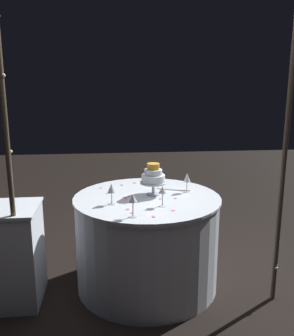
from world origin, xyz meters
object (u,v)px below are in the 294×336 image
object	(u,v)px
side_table	(10,255)
wine_glass_2	(187,178)
wine_glass_3	(133,200)
main_table	(147,241)
decorative_arch	(152,113)
cake_knife	(176,190)
tiered_cake	(153,177)
wine_glass_0	(163,191)
wine_glass_1	(112,189)

from	to	relation	value
side_table	wine_glass_2	size ratio (longest dim) A/B	4.78
side_table	wine_glass_3	world-z (taller)	wine_glass_3
main_table	wine_glass_2	distance (m)	0.62
decorative_arch	main_table	xyz separation A→B (m)	(0.00, -0.33, -1.09)
cake_knife	side_table	bearing A→B (deg)	12.64
wine_glass_3	side_table	bearing A→B (deg)	-17.98
wine_glass_2	side_table	bearing A→B (deg)	9.60
decorative_arch	tiered_cake	size ratio (longest dim) A/B	8.73
wine_glass_0	wine_glass_1	world-z (taller)	wine_glass_1
wine_glass_1	wine_glass_2	distance (m)	0.68
cake_knife	wine_glass_1	bearing A→B (deg)	29.69
main_table	cake_knife	size ratio (longest dim) A/B	4.24
decorative_arch	wine_glass_0	xyz separation A→B (m)	(-0.09, -0.09, -0.59)
cake_knife	decorative_arch	bearing A→B (deg)	61.33
main_table	side_table	bearing A→B (deg)	7.46
wine_glass_0	wine_glass_1	xyz separation A→B (m)	(0.38, -0.09, 0.00)
decorative_arch	wine_glass_3	distance (m)	0.61
wine_glass_1	wine_glass_3	xyz separation A→B (m)	(-0.14, 0.29, 0.00)
main_table	wine_glass_0	distance (m)	0.57
side_table	wine_glass_1	size ratio (longest dim) A/B	4.76
side_table	wine_glass_3	xyz separation A→B (m)	(-0.94, 0.30, 0.51)
wine_glass_0	wine_glass_3	bearing A→B (deg)	41.25
wine_glass_1	wine_glass_3	size ratio (longest dim) A/B	1.01
side_table	wine_glass_1	distance (m)	0.94
wine_glass_3	main_table	bearing A→B (deg)	-107.73
wine_glass_3	cake_knife	world-z (taller)	wine_glass_3
decorative_arch	wine_glass_2	size ratio (longest dim) A/B	14.20
cake_knife	wine_glass_0	bearing A→B (deg)	66.50
main_table	wine_glass_0	bearing A→B (deg)	111.07
wine_glass_3	cake_knife	size ratio (longest dim) A/B	0.57
side_table	tiered_cake	world-z (taller)	tiered_cake
tiered_cake	cake_knife	world-z (taller)	tiered_cake
wine_glass_1	wine_glass_0	bearing A→B (deg)	167.32
tiered_cake	wine_glass_2	distance (m)	0.30
decorative_arch	wine_glass_1	distance (m)	0.67
main_table	wine_glass_1	size ratio (longest dim) A/B	7.34
main_table	wine_glass_3	bearing A→B (deg)	72.27
decorative_arch	cake_knife	size ratio (longest dim) A/B	8.15
wine_glass_0	wine_glass_3	xyz separation A→B (m)	(0.23, 0.21, 0.01)
side_table	cake_knife	world-z (taller)	cake_knife
wine_glass_0	wine_glass_2	size ratio (longest dim) A/B	0.94
decorative_arch	wine_glass_3	xyz separation A→B (m)	(0.14, 0.12, -0.58)
main_table	tiered_cake	size ratio (longest dim) A/B	4.54
side_table	wine_glass_0	xyz separation A→B (m)	(-1.17, 0.10, 0.51)
main_table	wine_glass_1	bearing A→B (deg)	28.36
main_table	wine_glass_2	bearing A→B (deg)	-163.94
wine_glass_2	main_table	bearing A→B (deg)	16.06
decorative_arch	wine_glass_3	world-z (taller)	decorative_arch
wine_glass_0	cake_knife	world-z (taller)	wine_glass_0
decorative_arch	main_table	bearing A→B (deg)	-90.00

